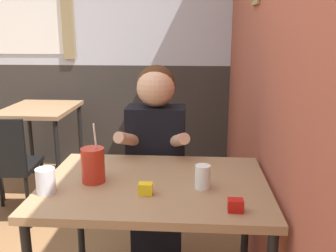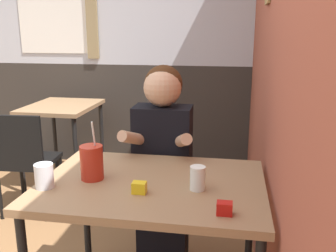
# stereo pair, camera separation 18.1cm
# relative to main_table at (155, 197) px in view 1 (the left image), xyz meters

# --- Properties ---
(brick_wall_right) EXTENTS (0.08, 4.55, 2.70)m
(brick_wall_right) POSITION_rel_main_table_xyz_m (0.57, 0.97, 0.65)
(brick_wall_right) COLOR #9E4C38
(brick_wall_right) RESTS_ON ground_plane
(back_wall) EXTENTS (5.84, 0.09, 2.70)m
(back_wall) POSITION_rel_main_table_xyz_m (-0.90, 2.28, 0.66)
(back_wall) COLOR silver
(back_wall) RESTS_ON ground_plane
(main_table) EXTENTS (1.04, 0.75, 0.77)m
(main_table) POSITION_rel_main_table_xyz_m (0.00, 0.00, 0.00)
(main_table) COLOR #93704C
(main_table) RESTS_ON ground_plane
(background_table) EXTENTS (0.60, 0.74, 0.77)m
(background_table) POSITION_rel_main_table_xyz_m (-1.23, 1.65, -0.03)
(background_table) COLOR #93704C
(background_table) RESTS_ON ground_plane
(chair_near_window) EXTENTS (0.43, 0.43, 0.85)m
(chair_near_window) POSITION_rel_main_table_xyz_m (-1.23, 0.97, -0.21)
(chair_near_window) COLOR black
(chair_near_window) RESTS_ON ground_plane
(person_seated) EXTENTS (0.42, 0.42, 1.26)m
(person_seated) POSITION_rel_main_table_xyz_m (-0.05, 0.52, -0.02)
(person_seated) COLOR black
(person_seated) RESTS_ON ground_plane
(cocktail_pitcher) EXTENTS (0.11, 0.11, 0.28)m
(cocktail_pitcher) POSITION_rel_main_table_xyz_m (-0.28, -0.02, 0.16)
(cocktail_pitcher) COLOR #B22819
(cocktail_pitcher) RESTS_ON main_table
(glass_near_pitcher) EXTENTS (0.08, 0.08, 0.11)m
(glass_near_pitcher) POSITION_rel_main_table_xyz_m (-0.46, -0.15, 0.13)
(glass_near_pitcher) COLOR silver
(glass_near_pitcher) RESTS_ON main_table
(glass_center) EXTENTS (0.07, 0.07, 0.11)m
(glass_center) POSITION_rel_main_table_xyz_m (0.22, -0.06, 0.13)
(glass_center) COLOR silver
(glass_center) RESTS_ON main_table
(condiment_ketchup) EXTENTS (0.06, 0.04, 0.05)m
(condiment_ketchup) POSITION_rel_main_table_xyz_m (0.34, -0.27, 0.10)
(condiment_ketchup) COLOR #B7140F
(condiment_ketchup) RESTS_ON main_table
(condiment_mustard) EXTENTS (0.06, 0.04, 0.05)m
(condiment_mustard) POSITION_rel_main_table_xyz_m (-0.03, -0.13, 0.10)
(condiment_mustard) COLOR yellow
(condiment_mustard) RESTS_ON main_table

